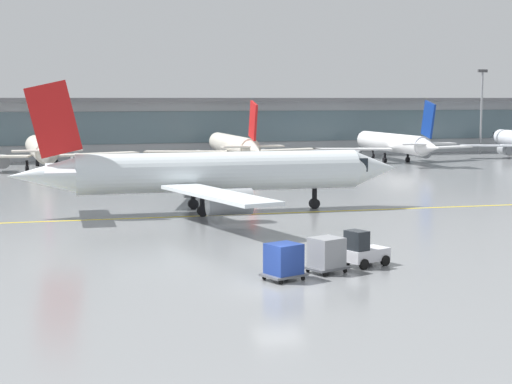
# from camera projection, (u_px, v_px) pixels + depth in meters

# --- Properties ---
(ground_plane) EXTENTS (400.00, 400.00, 0.00)m
(ground_plane) POSITION_uv_depth(u_px,v_px,m) (278.00, 289.00, 40.51)
(ground_plane) COLOR gray
(taxiway_centreline_stripe) EXTENTS (109.85, 6.51, 0.01)m
(taxiway_centreline_stripe) POSITION_uv_depth(u_px,v_px,m) (227.00, 215.00, 66.34)
(taxiway_centreline_stripe) COLOR yellow
(taxiway_centreline_stripe) RESTS_ON ground_plane
(terminal_concourse) EXTENTS (199.05, 11.00, 9.60)m
(terminal_concourse) POSITION_uv_depth(u_px,v_px,m) (88.00, 127.00, 128.30)
(terminal_concourse) COLOR #B2B7BC
(terminal_concourse) RESTS_ON ground_plane
(gate_airplane_2) EXTENTS (26.02, 27.95, 9.27)m
(gate_airplane_2) POSITION_uv_depth(u_px,v_px,m) (41.00, 150.00, 107.03)
(gate_airplane_2) COLOR silver
(gate_airplane_2) RESTS_ON ground_plane
(gate_airplane_3) EXTENTS (26.01, 27.97, 9.27)m
(gate_airplane_3) POSITION_uv_depth(u_px,v_px,m) (233.00, 146.00, 115.81)
(gate_airplane_3) COLOR silver
(gate_airplane_3) RESTS_ON ground_plane
(gate_airplane_4) EXTENTS (26.03, 27.94, 9.27)m
(gate_airplane_4) POSITION_uv_depth(u_px,v_px,m) (393.00, 143.00, 121.88)
(gate_airplane_4) COLOR white
(gate_airplane_4) RESTS_ON ground_plane
(taxiing_regional_jet) EXTENTS (33.18, 30.82, 10.99)m
(taxiing_regional_jet) POSITION_uv_depth(u_px,v_px,m) (215.00, 173.00, 67.75)
(taxiing_regional_jet) COLOR white
(taxiing_regional_jet) RESTS_ON ground_plane
(baggage_tug) EXTENTS (2.92, 2.30, 2.10)m
(baggage_tug) POSITION_uv_depth(u_px,v_px,m) (363.00, 251.00, 46.05)
(baggage_tug) COLOR silver
(baggage_tug) RESTS_ON ground_plane
(cargo_dolly_lead) EXTENTS (2.52, 2.22, 1.94)m
(cargo_dolly_lead) POSITION_uv_depth(u_px,v_px,m) (327.00, 254.00, 44.34)
(cargo_dolly_lead) COLOR #595B60
(cargo_dolly_lead) RESTS_ON ground_plane
(cargo_dolly_trailing) EXTENTS (2.52, 2.22, 1.94)m
(cargo_dolly_trailing) POSITION_uv_depth(u_px,v_px,m) (284.00, 260.00, 42.52)
(cargo_dolly_trailing) COLOR #595B60
(cargo_dolly_trailing) RESTS_ON ground_plane
(apron_light_mast_1) EXTENTS (1.80, 0.36, 14.44)m
(apron_light_mast_1) POSITION_uv_depth(u_px,v_px,m) (481.00, 108.00, 138.97)
(apron_light_mast_1) COLOR gray
(apron_light_mast_1) RESTS_ON ground_plane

